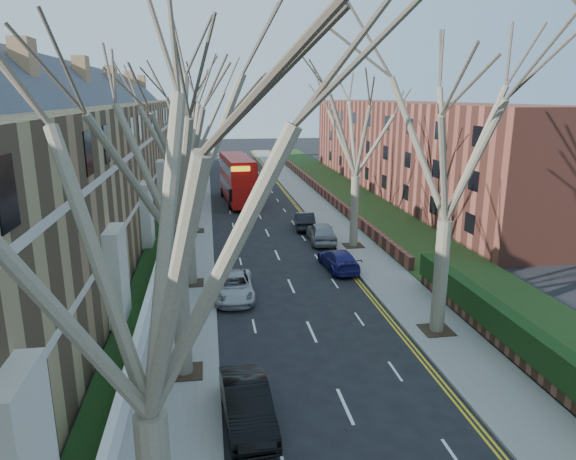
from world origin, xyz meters
name	(u,v)px	position (x,y,z in m)	size (l,w,h in m)	color
pavement_left	(194,204)	(-6.00, 39.00, 0.06)	(3.00, 102.00, 0.12)	slate
pavement_right	(311,201)	(6.00, 39.00, 0.06)	(3.00, 102.00, 0.12)	slate
terrace_left	(94,161)	(-13.65, 31.00, 5.53)	(9.70, 78.00, 13.60)	olive
flats_right	(404,148)	(17.46, 43.00, 4.98)	(13.97, 54.00, 10.00)	brown
wall_hedge_right	(565,375)	(7.70, 2.00, 1.12)	(0.70, 24.00, 1.80)	brown
front_wall_left	(173,217)	(-7.65, 31.00, 0.62)	(0.30, 78.00, 1.00)	white
grass_verge_right	(353,198)	(10.50, 39.00, 0.15)	(6.00, 102.00, 0.06)	#1C3613
tree_left_near	(133,206)	(-5.70, -4.00, 8.93)	(9.80, 9.80, 13.73)	brown
tree_left_mid	(171,129)	(-5.70, 6.00, 9.56)	(10.50, 10.50, 14.71)	brown
tree_left_far	(183,123)	(-5.70, 16.00, 9.24)	(10.15, 10.15, 14.22)	brown
tree_left_dist	(190,111)	(-5.70, 28.00, 9.56)	(10.50, 10.50, 14.71)	brown
tree_right_mid	(453,123)	(5.70, 8.00, 9.56)	(10.50, 10.50, 14.71)	brown
tree_right_far	(358,117)	(5.70, 22.00, 9.24)	(10.15, 10.15, 14.22)	brown
double_decker_bus	(238,180)	(-1.57, 39.70, 2.26)	(3.39, 11.13, 4.59)	#A20F0B
car_left_mid	(247,405)	(-3.49, 2.55, 0.71)	(1.50, 4.31, 1.42)	black
car_left_far	(234,286)	(-3.34, 13.80, 0.64)	(2.12, 4.59, 1.27)	#A6A5AA
car_right_near	(339,260)	(3.43, 17.46, 0.64)	(1.79, 4.40, 1.28)	navy
car_right_mid	(321,232)	(3.68, 23.65, 0.78)	(1.84, 4.57, 1.56)	gray
car_right_far	(305,220)	(3.21, 27.90, 0.70)	(1.48, 4.23, 1.39)	black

